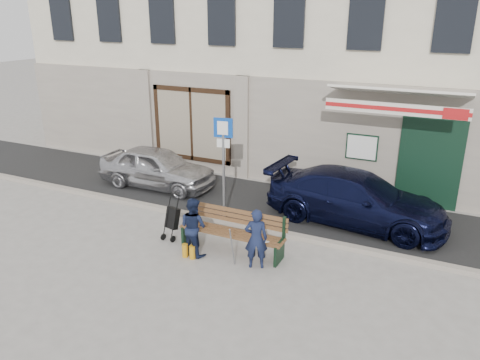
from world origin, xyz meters
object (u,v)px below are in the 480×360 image
Objects in this scene: car_navy at (356,198)px; parking_sign at (223,153)px; bench at (230,232)px; woman at (193,226)px; car_silver at (157,167)px; stroller at (172,219)px; man at (256,239)px.

parking_sign is (-3.10, -1.14, 1.09)m from car_navy.
parking_sign is 2.22m from bench.
car_navy is at bearing -118.72° from woman.
car_silver reaches higher than bench.
car_navy is 4.20× the size of stroller.
parking_sign is at bearing -71.61° from man.
woman is (0.29, -2.00, -1.09)m from parking_sign.
bench is at bearing -50.13° from man.
stroller is (-1.50, -0.00, 0.02)m from bench.
man is (1.74, -1.94, -1.09)m from parking_sign.
car_silver is at bearing 95.38° from car_navy.
parking_sign is at bearing 121.46° from bench.
car_silver is at bearing 144.68° from bench.
car_silver is 3.36× the size of stroller.
car_silver is 2.74× the size of woman.
man is 1.22× the size of stroller.
woman is at bearing -90.38° from parking_sign.
woman is at bearing 143.62° from car_navy.
car_navy is 1.86× the size of bench.
parking_sign reaches higher than car_navy.
woman is at bearing -144.98° from bench.
car_navy is 4.22m from woman.
car_silver is 3.54m from stroller.
stroller reaches higher than bench.
man reaches higher than car_silver.
parking_sign is (2.85, -1.15, 1.13)m from car_silver.
car_silver is 2.76× the size of man.
bench is 0.82m from woman.
stroller is (2.29, -2.69, -0.14)m from car_silver.
parking_sign reaches higher than man.
car_navy reaches higher than stroller.
bench is at bearing 13.13° from stroller.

